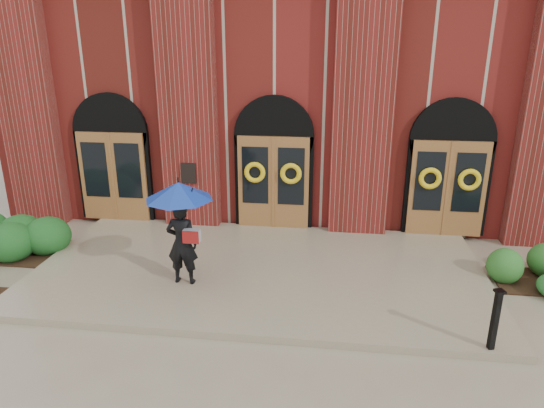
# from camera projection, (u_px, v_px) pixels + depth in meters

# --- Properties ---
(ground) EXTENTS (90.00, 90.00, 0.00)m
(ground) POSITION_uv_depth(u_px,v_px,m) (258.00, 276.00, 10.86)
(ground) COLOR gray
(ground) RESTS_ON ground
(landing) EXTENTS (10.00, 5.30, 0.15)m
(landing) POSITION_uv_depth(u_px,v_px,m) (259.00, 270.00, 10.98)
(landing) COLOR gray
(landing) RESTS_ON ground
(church_building) EXTENTS (16.20, 12.53, 7.00)m
(church_building) POSITION_uv_depth(u_px,v_px,m) (294.00, 83.00, 17.98)
(church_building) COLOR maroon
(church_building) RESTS_ON ground
(man_with_umbrella) EXTENTS (1.41, 1.41, 2.21)m
(man_with_umbrella) POSITION_uv_depth(u_px,v_px,m) (180.00, 214.00, 9.80)
(man_with_umbrella) COLOR black
(man_with_umbrella) RESTS_ON landing
(metal_post) EXTENTS (0.18, 0.18, 1.09)m
(metal_post) POSITION_uv_depth(u_px,v_px,m) (495.00, 318.00, 7.90)
(metal_post) COLOR black
(metal_post) RESTS_ON landing
(hedge_wall_left) EXTENTS (3.39, 1.36, 0.87)m
(hedge_wall_left) POSITION_uv_depth(u_px,v_px,m) (1.00, 235.00, 11.99)
(hedge_wall_left) COLOR #184819
(hedge_wall_left) RESTS_ON ground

